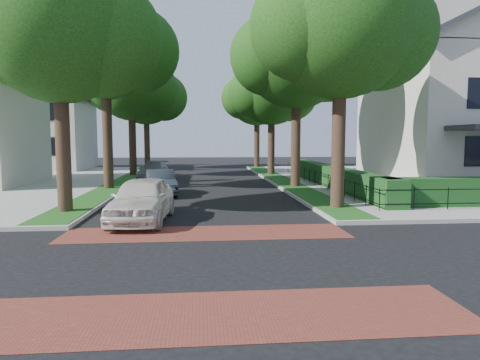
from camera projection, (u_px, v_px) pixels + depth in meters
name	position (u px, v px, depth m)	size (l,w,h in m)	color
ground	(208.00, 262.00, 10.45)	(120.00, 120.00, 0.00)	black
sidewalk_ne	(473.00, 179.00, 31.03)	(30.00, 30.00, 0.15)	gray
crosswalk_far	(206.00, 233.00, 13.62)	(9.00, 2.20, 0.01)	maroon
crosswalk_near	(211.00, 315.00, 7.27)	(9.00, 2.20, 0.01)	maroon
grass_strip_ne	(281.00, 180.00, 29.85)	(1.60, 29.80, 0.02)	#154112
grass_strip_nw	(123.00, 181.00, 28.88)	(1.60, 29.80, 0.02)	#154112
tree_right_near	(342.00, 25.00, 17.39)	(7.75, 6.67, 10.66)	black
tree_right_mid	(298.00, 54.00, 25.30)	(8.25, 7.09, 11.22)	black
tree_right_far	(272.00, 90.00, 34.30)	(7.25, 6.23, 9.74)	black
tree_right_back	(258.00, 97.00, 43.19)	(7.50, 6.45, 10.20)	black
tree_left_near	(63.00, 27.00, 16.43)	(7.50, 6.45, 10.20)	black
tree_left_mid	(108.00, 44.00, 24.27)	(8.00, 6.88, 11.48)	black
tree_left_far	(133.00, 86.00, 33.28)	(7.00, 6.02, 9.86)	black
tree_left_back	(147.00, 94.00, 42.20)	(7.75, 6.66, 10.44)	black
hedge_main_road	(331.00, 176.00, 25.94)	(1.00, 18.00, 1.20)	#153E18
fence_main_road	(318.00, 179.00, 25.88)	(0.06, 18.00, 0.90)	black
house_victorian	(478.00, 91.00, 27.22)	(13.00, 13.05, 12.48)	beige
house_left_far	(38.00, 117.00, 40.29)	(10.00, 9.00, 10.14)	beige
parked_car_front	(142.00, 199.00, 15.49)	(1.92, 4.78, 1.63)	silver
parked_car_middle	(161.00, 183.00, 22.81)	(1.42, 4.07, 1.34)	#1E252D
parked_car_rear	(154.00, 171.00, 31.17)	(1.89, 4.64, 1.35)	gray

